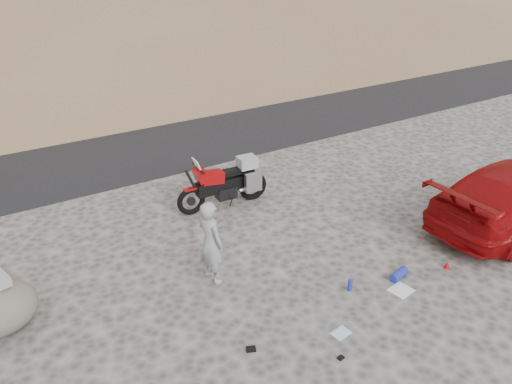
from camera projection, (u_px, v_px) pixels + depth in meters
The scene contains 11 objects.
ground at pixel (246, 287), 9.76m from camera, with size 140.00×140.00×0.00m, color #3E3C39.
road at pixel (109, 142), 16.58m from camera, with size 120.00×7.00×0.05m, color black.
motorcycle at pixel (227, 183), 12.43m from camera, with size 2.46×0.78×1.46m.
man at pixel (212, 279), 9.98m from camera, with size 0.64×0.42×1.75m, color #929298.
gear_white_cloth at pixel (401, 290), 9.65m from camera, with size 0.42×0.37×0.01m, color white.
gear_blue_mat at pixel (399, 274), 9.97m from camera, with size 0.18×0.18×0.44m, color #1B2CA4.
gear_bottle at pixel (350, 285), 9.60m from camera, with size 0.09×0.09×0.25m, color #1B2CA4.
gear_funnel at pixel (447, 265), 10.27m from camera, with size 0.13×0.13×0.16m, color #AD0B0E.
gear_glove_a at pixel (251, 349), 8.25m from camera, with size 0.16×0.11×0.05m, color black.
gear_glove_b at pixel (341, 358), 8.09m from camera, with size 0.11×0.08×0.04m, color black.
gear_blue_cloth at pixel (341, 333), 8.61m from camera, with size 0.32×0.24×0.01m, color #9CD1F1.
Camera 1 is at (-3.93, -6.78, 6.11)m, focal length 35.00 mm.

